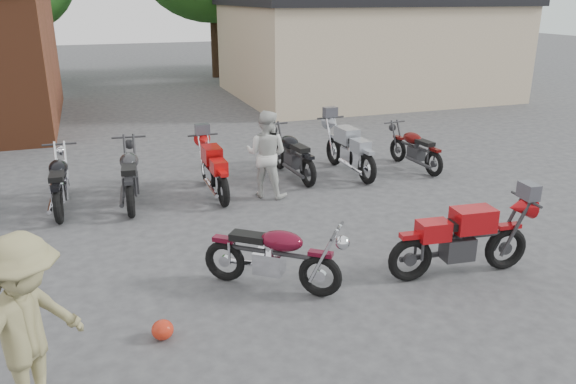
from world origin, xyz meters
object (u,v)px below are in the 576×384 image
object	(u,v)px
person_light	(266,154)
row_bike_7	(415,146)
sportbike	(463,236)
person_tan	(29,332)
helmet	(163,330)
row_bike_5	(292,152)
row_bike_4	(214,167)
row_bike_3	(130,172)
row_bike_6	(349,147)
row_bike_2	(59,179)
vintage_motorcycle	(274,252)

from	to	relation	value
person_light	row_bike_7	world-z (taller)	person_light
sportbike	person_tan	xyz separation A→B (m)	(-5.53, -1.15, 0.34)
helmet	person_tan	world-z (taller)	person_tan
sportbike	row_bike_5	distance (m)	5.22
row_bike_4	person_light	bearing A→B (deg)	-115.61
person_tan	row_bike_7	xyz separation A→B (m)	(7.71, 6.01, -0.42)
person_tan	row_bike_3	world-z (taller)	person_tan
sportbike	person_light	xyz separation A→B (m)	(-1.62, 4.16, 0.26)
row_bike_5	sportbike	bearing A→B (deg)	-178.43
row_bike_7	person_tan	bearing A→B (deg)	121.31
row_bike_3	row_bike_5	xyz separation A→B (m)	(3.49, 0.51, -0.03)
row_bike_6	sportbike	bearing A→B (deg)	170.39
row_bike_2	row_bike_6	xyz separation A→B (m)	(6.07, 0.24, 0.04)
row_bike_2	row_bike_3	world-z (taller)	row_bike_3
person_light	row_bike_4	bearing A→B (deg)	12.38
row_bike_2	row_bike_4	distance (m)	2.90
person_light	row_bike_3	size ratio (longest dim) A/B	0.82
person_light	person_tan	world-z (taller)	person_tan
helmet	person_tan	bearing A→B (deg)	-143.25
row_bike_2	row_bike_5	xyz separation A→B (m)	(4.77, 0.41, -0.01)
person_light	helmet	bearing A→B (deg)	95.86
sportbike	row_bike_7	world-z (taller)	sportbike
row_bike_3	row_bike_5	bearing A→B (deg)	-76.27
row_bike_2	row_bike_5	distance (m)	4.78
row_bike_6	row_bike_2	bearing A→B (deg)	89.25
person_light	row_bike_5	bearing A→B (deg)	-94.69
sportbike	person_light	bearing A→B (deg)	116.72
row_bike_7	sportbike	bearing A→B (deg)	149.14
sportbike	row_bike_2	world-z (taller)	sportbike
helmet	row_bike_5	bearing A→B (deg)	56.61
person_light	person_tan	distance (m)	6.59
sportbike	person_tan	distance (m)	5.66
row_bike_2	row_bike_6	world-z (taller)	row_bike_6
row_bike_7	person_light	bearing A→B (deg)	93.82
sportbike	row_bike_6	bearing A→B (deg)	88.81
person_light	person_tan	size ratio (longest dim) A/B	0.91
helmet	row_bike_7	bearing A→B (deg)	38.16
row_bike_3	row_bike_6	distance (m)	4.80
row_bike_2	row_bike_7	distance (m)	7.68
person_tan	row_bike_4	world-z (taller)	person_tan
sportbike	row_bike_7	xyz separation A→B (m)	(2.19, 4.86, -0.08)
row_bike_2	row_bike_5	world-z (taller)	row_bike_2
vintage_motorcycle	helmet	xyz separation A→B (m)	(-1.61, -0.71, -0.44)
vintage_motorcycle	row_bike_3	size ratio (longest dim) A/B	0.91
sportbike	helmet	world-z (taller)	sportbike
person_tan	row_bike_4	bearing A→B (deg)	11.95
sportbike	row_bike_2	bearing A→B (deg)	144.53
row_bike_4	row_bike_7	world-z (taller)	row_bike_4
sportbike	row_bike_3	world-z (taller)	row_bike_3
helmet	row_bike_4	bearing A→B (deg)	70.87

